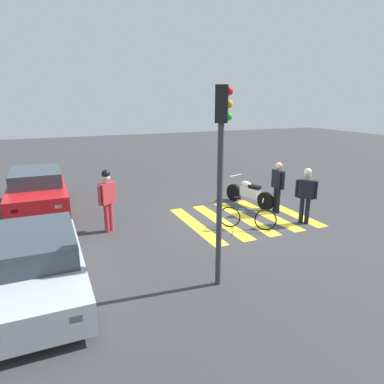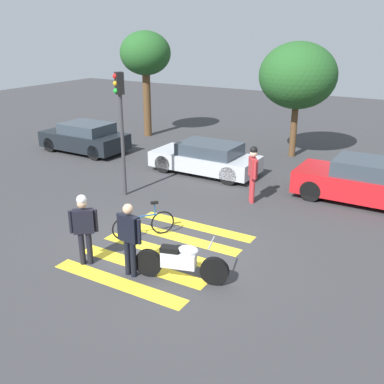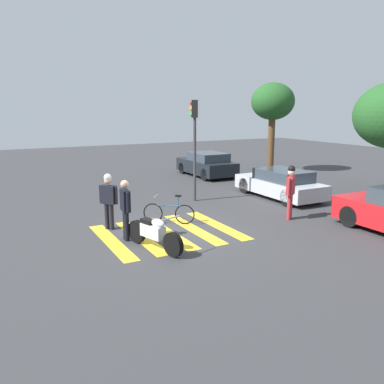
{
  "view_description": "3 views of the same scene",
  "coord_description": "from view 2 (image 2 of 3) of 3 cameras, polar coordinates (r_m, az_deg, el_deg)",
  "views": [
    {
      "loc": [
        -9.32,
        6.02,
        3.86
      ],
      "look_at": [
        0.79,
        1.58,
        0.88
      ],
      "focal_mm": 31.91,
      "sensor_mm": 36.0,
      "label": 1
    },
    {
      "loc": [
        6.06,
        -8.7,
        5.54
      ],
      "look_at": [
        -0.15,
        1.78,
        1.05
      ],
      "focal_mm": 42.55,
      "sensor_mm": 36.0,
      "label": 2
    },
    {
      "loc": [
        10.84,
        -4.91,
        3.82
      ],
      "look_at": [
        -0.06,
        0.89,
        1.2
      ],
      "focal_mm": 37.13,
      "sensor_mm": 36.0,
      "label": 3
    }
  ],
  "objects": [
    {
      "name": "ground_plane",
      "position": [
        11.96,
        -3.77,
        -7.39
      ],
      "size": [
        60.0,
        60.0,
        0.0
      ],
      "primitive_type": "plane",
      "color": "#38383A"
    },
    {
      "name": "police_motorcycle",
      "position": [
        10.48,
        -1.44,
        -8.72
      ],
      "size": [
        2.18,
        0.88,
        1.05
      ],
      "color": "black",
      "rests_on": "ground_plane"
    },
    {
      "name": "leaning_bicycle",
      "position": [
        12.63,
        -6.04,
        -4.03
      ],
      "size": [
        1.12,
        1.42,
        1.0
      ],
      "color": "black",
      "rests_on": "ground_plane"
    },
    {
      "name": "officer_on_foot",
      "position": [
        11.19,
        -13.43,
        -3.99
      ],
      "size": [
        0.55,
        0.46,
        1.81
      ],
      "color": "black",
      "rests_on": "ground_plane"
    },
    {
      "name": "officer_by_motorcycle",
      "position": [
        10.5,
        -7.87,
        -5.34
      ],
      "size": [
        0.71,
        0.24,
        1.8
      ],
      "color": "black",
      "rests_on": "ground_plane"
    },
    {
      "name": "pedestrian_bystander",
      "position": [
        14.88,
        7.64,
        2.79
      ],
      "size": [
        0.46,
        0.59,
        1.91
      ],
      "color": "#B22D33",
      "rests_on": "ground_plane"
    },
    {
      "name": "crosswalk_stripes",
      "position": [
        11.96,
        -3.77,
        -7.37
      ],
      "size": [
        3.58,
        4.05,
        0.01
      ],
      "color": "yellow",
      "rests_on": "ground_plane"
    },
    {
      "name": "car_black_suv",
      "position": [
        21.61,
        -13.27,
        6.63
      ],
      "size": [
        4.0,
        1.91,
        1.35
      ],
      "color": "black",
      "rests_on": "ground_plane"
    },
    {
      "name": "car_silver_sedan",
      "position": [
        17.9,
        1.77,
        4.25
      ],
      "size": [
        4.26,
        1.8,
        1.25
      ],
      "color": "black",
      "rests_on": "ground_plane"
    },
    {
      "name": "car_red_convertible",
      "position": [
        15.98,
        20.93,
        1.22
      ],
      "size": [
        4.4,
        1.92,
        1.44
      ],
      "color": "black",
      "rests_on": "ground_plane"
    },
    {
      "name": "traffic_light_pole",
      "position": [
        15.21,
        -8.94,
        9.56
      ],
      "size": [
        0.33,
        0.36,
        4.14
      ],
      "color": "#38383D",
      "rests_on": "ground_plane"
    },
    {
      "name": "street_tree_near",
      "position": [
        23.93,
        -5.86,
        16.72
      ],
      "size": [
        2.55,
        2.55,
        5.29
      ],
      "color": "brown",
      "rests_on": "ground_plane"
    },
    {
      "name": "street_tree_mid",
      "position": [
        20.33,
        13.12,
        13.99
      ],
      "size": [
        3.29,
        3.29,
        4.92
      ],
      "color": "brown",
      "rests_on": "ground_plane"
    }
  ]
}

